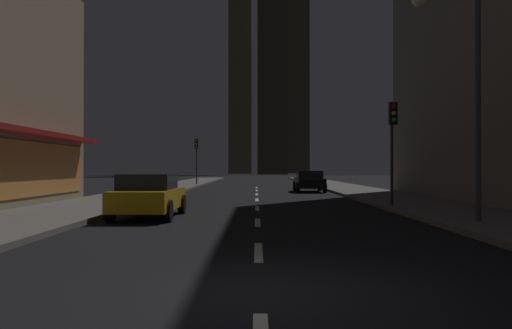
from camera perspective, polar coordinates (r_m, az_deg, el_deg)
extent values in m
cube|color=black|center=(38.48, -0.02, -2.92)|extent=(78.00, 136.00, 0.10)
cube|color=#605E59|center=(39.12, 10.30, -2.69)|extent=(4.00, 76.00, 0.15)
cube|color=#605E59|center=(39.10, -10.34, -2.69)|extent=(4.00, 76.00, 0.15)
cube|color=silver|center=(9.78, 0.20, -10.06)|extent=(0.16, 2.20, 0.01)
cube|color=silver|center=(14.93, 0.10, -6.71)|extent=(0.16, 2.20, 0.01)
cube|color=silver|center=(20.11, 0.05, -5.08)|extent=(0.16, 2.20, 0.01)
cube|color=silver|center=(25.30, 0.02, -4.11)|extent=(0.16, 2.20, 0.01)
cube|color=silver|center=(30.49, 0.00, -3.48)|extent=(0.16, 2.20, 0.01)
cube|color=silver|center=(35.68, -0.01, -3.03)|extent=(0.16, 2.20, 0.01)
cube|color=silver|center=(40.88, -0.02, -2.69)|extent=(0.16, 2.20, 0.01)
cube|color=brown|center=(142.70, -1.92, 11.53)|extent=(6.38, 7.40, 62.26)
cube|color=#333126|center=(130.23, 1.82, 15.14)|extent=(7.59, 5.46, 73.02)
cube|color=#413E31|center=(159.07, 4.64, 10.05)|extent=(7.28, 8.97, 60.95)
cube|color=gold|center=(16.78, -12.34, -3.91)|extent=(1.80, 4.20, 0.65)
cube|color=black|center=(16.56, -12.48, -2.02)|extent=(1.64, 2.00, 0.55)
cylinder|color=black|center=(18.36, -14.10, -4.47)|extent=(0.22, 0.68, 0.68)
cylinder|color=black|center=(18.01, -8.65, -4.55)|extent=(0.22, 0.68, 0.68)
cylinder|color=black|center=(15.66, -16.60, -5.17)|extent=(0.22, 0.68, 0.68)
cylinder|color=black|center=(15.26, -10.22, -5.31)|extent=(0.22, 0.68, 0.68)
sphere|color=white|center=(18.89, -12.65, -3.37)|extent=(0.18, 0.18, 0.18)
sphere|color=white|center=(18.68, -9.35, -3.40)|extent=(0.18, 0.18, 0.18)
cube|color=black|center=(34.01, 6.07, -2.13)|extent=(1.80, 4.20, 0.65)
cube|color=black|center=(33.79, 6.11, -1.19)|extent=(1.64, 2.00, 0.55)
cylinder|color=black|center=(35.33, 4.41, -2.51)|extent=(0.22, 0.68, 0.68)
cylinder|color=black|center=(35.51, 7.24, -2.50)|extent=(0.22, 0.68, 0.68)
cylinder|color=black|center=(32.54, 4.80, -2.69)|extent=(0.22, 0.68, 0.68)
cylinder|color=black|center=(32.73, 7.87, -2.68)|extent=(0.22, 0.68, 0.68)
sphere|color=white|center=(35.99, 4.85, -1.96)|extent=(0.18, 0.18, 0.18)
sphere|color=white|center=(36.10, 6.59, -1.95)|extent=(0.18, 0.18, 0.18)
cylinder|color=#B2B2B2|center=(31.82, -10.70, -2.59)|extent=(0.22, 0.22, 0.55)
sphere|color=#B2B2B2|center=(31.81, -10.70, -2.09)|extent=(0.21, 0.21, 0.21)
cylinder|color=#B2B2B2|center=(31.83, -10.70, -3.03)|extent=(0.30, 0.30, 0.06)
cylinder|color=#B2B2B2|center=(31.85, -10.98, -2.54)|extent=(0.10, 0.10, 0.10)
cylinder|color=#B2B2B2|center=(31.79, -10.41, -2.54)|extent=(0.10, 0.10, 0.10)
cylinder|color=#2D2D2D|center=(20.87, 15.33, 1.27)|extent=(0.12, 0.12, 4.20)
cube|color=black|center=(20.78, 15.47, 5.70)|extent=(0.32, 0.24, 0.90)
sphere|color=red|center=(20.69, 15.57, 6.51)|extent=(0.18, 0.18, 0.18)
sphere|color=#F2B20C|center=(20.66, 15.57, 5.74)|extent=(0.18, 0.18, 0.18)
sphere|color=#19D833|center=(20.63, 15.57, 4.97)|extent=(0.18, 0.18, 0.18)
cylinder|color=#2D2D2D|center=(45.54, -6.97, 0.37)|extent=(0.12, 0.12, 4.20)
cube|color=black|center=(45.39, -6.99, 2.39)|extent=(0.32, 0.24, 0.90)
sphere|color=red|center=(45.27, -7.01, 2.75)|extent=(0.18, 0.18, 0.18)
sphere|color=#F2B20C|center=(45.26, -7.01, 2.40)|extent=(0.18, 0.18, 0.18)
sphere|color=#19D833|center=(45.24, -7.01, 2.05)|extent=(0.18, 0.18, 0.18)
cylinder|color=#38383D|center=(15.29, 24.19, 6.22)|extent=(0.16, 0.16, 6.50)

